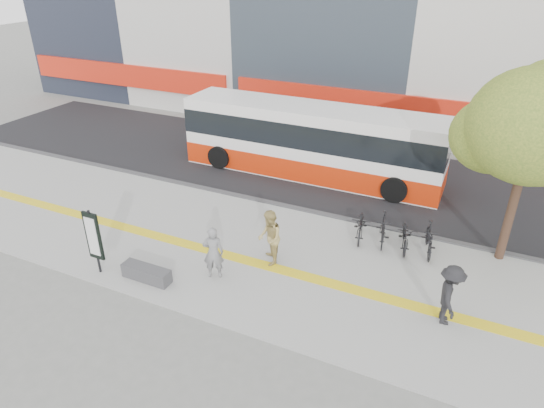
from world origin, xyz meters
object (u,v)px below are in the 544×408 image
at_px(seated_woman, 213,253).
at_px(pedestrian_tan, 270,238).
at_px(bench, 147,273).
at_px(signboard, 93,237).
at_px(street_tree, 532,128).
at_px(bus, 311,143).
at_px(pedestrian_dark, 450,295).

height_order(seated_woman, pedestrian_tan, pedestrian_tan).
height_order(bench, seated_woman, seated_woman).
relative_size(signboard, pedestrian_tan, 1.18).
height_order(signboard, street_tree, street_tree).
height_order(bus, seated_woman, bus).
bearing_deg(seated_woman, pedestrian_tan, -156.20).
distance_m(signboard, bus, 10.52).
relative_size(bus, pedestrian_dark, 6.53).
xyz_separation_m(seated_woman, pedestrian_tan, (1.23, 1.41, 0.06)).
distance_m(bench, street_tree, 12.23).
bearing_deg(seated_woman, pedestrian_dark, 162.35).
distance_m(street_tree, pedestrian_tan, 8.41).
distance_m(bench, pedestrian_tan, 3.95).
xyz_separation_m(bus, pedestrian_tan, (1.38, -7.26, -0.51)).
height_order(bench, bus, bus).
height_order(bus, pedestrian_dark, bus).
distance_m(bus, pedestrian_tan, 7.41).
distance_m(signboard, pedestrian_dark, 10.41).
distance_m(street_tree, seated_woman, 10.06).
bearing_deg(pedestrian_dark, street_tree, -28.55).
bearing_deg(seated_woman, signboard, -3.61).
relative_size(bench, seated_woman, 0.92).
height_order(pedestrian_tan, pedestrian_dark, pedestrian_tan).
xyz_separation_m(street_tree, pedestrian_dark, (-1.22, -4.11, -3.54)).
relative_size(signboard, street_tree, 0.35).
distance_m(bus, pedestrian_dark, 10.43).
height_order(bench, pedestrian_dark, pedestrian_dark).
distance_m(seated_woman, pedestrian_tan, 1.87).
xyz_separation_m(bench, street_tree, (9.78, 6.02, 4.21)).
height_order(signboard, bus, bus).
bearing_deg(bus, pedestrian_dark, -48.40).
bearing_deg(street_tree, pedestrian_dark, -106.48).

